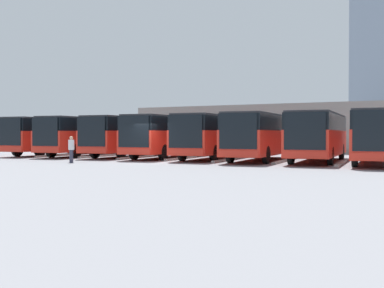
{
  "coord_description": "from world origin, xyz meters",
  "views": [
    {
      "loc": [
        -17.02,
        25.94,
        1.83
      ],
      "look_at": [
        -0.14,
        -5.57,
        1.08
      ],
      "focal_mm": 45.0,
      "sensor_mm": 36.0,
      "label": 1
    }
  ],
  "objects_px": {
    "bus_0": "(379,135)",
    "bus_1": "(319,135)",
    "bus_3": "(215,135)",
    "pedestrian": "(71,148)",
    "bus_4": "(169,135)",
    "bus_5": "(131,135)",
    "bus_6": "(89,135)",
    "bus_2": "(262,135)",
    "bus_7": "(56,135)"
  },
  "relations": [
    {
      "from": "bus_2",
      "to": "bus_3",
      "type": "bearing_deg",
      "value": -14.03
    },
    {
      "from": "pedestrian",
      "to": "bus_5",
      "type": "bearing_deg",
      "value": -16.65
    },
    {
      "from": "bus_0",
      "to": "bus_2",
      "type": "bearing_deg",
      "value": -7.31
    },
    {
      "from": "bus_5",
      "to": "pedestrian",
      "type": "xyz_separation_m",
      "value": [
        -1.56,
        8.66,
        -0.86
      ]
    },
    {
      "from": "bus_1",
      "to": "bus_2",
      "type": "relative_size",
      "value": 1.0
    },
    {
      "from": "bus_3",
      "to": "bus_5",
      "type": "height_order",
      "value": "same"
    },
    {
      "from": "bus_3",
      "to": "bus_6",
      "type": "bearing_deg",
      "value": -2.81
    },
    {
      "from": "bus_1",
      "to": "bus_3",
      "type": "relative_size",
      "value": 1.0
    },
    {
      "from": "bus_0",
      "to": "bus_7",
      "type": "height_order",
      "value": "same"
    },
    {
      "from": "bus_2",
      "to": "pedestrian",
      "type": "xyz_separation_m",
      "value": [
        9.78,
        8.08,
        -0.86
      ]
    },
    {
      "from": "bus_1",
      "to": "bus_5",
      "type": "relative_size",
      "value": 1.0
    },
    {
      "from": "bus_0",
      "to": "pedestrian",
      "type": "xyz_separation_m",
      "value": [
        17.34,
        7.88,
        -0.86
      ]
    },
    {
      "from": "bus_1",
      "to": "bus_7",
      "type": "height_order",
      "value": "same"
    },
    {
      "from": "bus_7",
      "to": "bus_4",
      "type": "bearing_deg",
      "value": 175.8
    },
    {
      "from": "bus_4",
      "to": "bus_7",
      "type": "bearing_deg",
      "value": -4.2
    },
    {
      "from": "bus_3",
      "to": "bus_0",
      "type": "bearing_deg",
      "value": 170.43
    },
    {
      "from": "bus_1",
      "to": "bus_4",
      "type": "relative_size",
      "value": 1.0
    },
    {
      "from": "bus_3",
      "to": "bus_6",
      "type": "relative_size",
      "value": 1.0
    },
    {
      "from": "bus_4",
      "to": "pedestrian",
      "type": "xyz_separation_m",
      "value": [
        2.22,
        8.4,
        -0.86
      ]
    },
    {
      "from": "bus_3",
      "to": "bus_4",
      "type": "bearing_deg",
      "value": -2.31
    },
    {
      "from": "bus_2",
      "to": "bus_4",
      "type": "bearing_deg",
      "value": -8.2
    },
    {
      "from": "bus_5",
      "to": "bus_6",
      "type": "xyz_separation_m",
      "value": [
        3.78,
        0.62,
        0.0
      ]
    },
    {
      "from": "bus_1",
      "to": "bus_4",
      "type": "height_order",
      "value": "same"
    },
    {
      "from": "pedestrian",
      "to": "bus_1",
      "type": "bearing_deg",
      "value": -84.76
    },
    {
      "from": "bus_1",
      "to": "bus_6",
      "type": "distance_m",
      "value": 18.91
    },
    {
      "from": "bus_2",
      "to": "bus_7",
      "type": "relative_size",
      "value": 1.0
    },
    {
      "from": "pedestrian",
      "to": "bus_4",
      "type": "bearing_deg",
      "value": -41.67
    },
    {
      "from": "bus_7",
      "to": "pedestrian",
      "type": "xyz_separation_m",
      "value": [
        -9.12,
        8.08,
        -0.86
      ]
    },
    {
      "from": "bus_3",
      "to": "bus_2",
      "type": "bearing_deg",
      "value": 165.97
    },
    {
      "from": "bus_4",
      "to": "bus_6",
      "type": "xyz_separation_m",
      "value": [
        7.56,
        0.36,
        0.0
      ]
    },
    {
      "from": "bus_2",
      "to": "bus_4",
      "type": "height_order",
      "value": "same"
    },
    {
      "from": "bus_5",
      "to": "pedestrian",
      "type": "height_order",
      "value": "bus_5"
    },
    {
      "from": "bus_6",
      "to": "bus_2",
      "type": "bearing_deg",
      "value": 174.37
    },
    {
      "from": "bus_2",
      "to": "bus_5",
      "type": "bearing_deg",
      "value": -8.72
    },
    {
      "from": "bus_3",
      "to": "pedestrian",
      "type": "distance_m",
      "value": 10.54
    },
    {
      "from": "bus_2",
      "to": "bus_6",
      "type": "xyz_separation_m",
      "value": [
        15.12,
        0.04,
        0.0
      ]
    },
    {
      "from": "bus_3",
      "to": "pedestrian",
      "type": "relative_size",
      "value": 6.76
    },
    {
      "from": "bus_2",
      "to": "pedestrian",
      "type": "distance_m",
      "value": 12.72
    },
    {
      "from": "bus_4",
      "to": "pedestrian",
      "type": "height_order",
      "value": "bus_4"
    },
    {
      "from": "bus_4",
      "to": "bus_1",
      "type": "bearing_deg",
      "value": 174.77
    },
    {
      "from": "bus_2",
      "to": "bus_3",
      "type": "distance_m",
      "value": 3.82
    },
    {
      "from": "bus_1",
      "to": "bus_4",
      "type": "distance_m",
      "value": 11.34
    },
    {
      "from": "bus_0",
      "to": "bus_5",
      "type": "xyz_separation_m",
      "value": [
        18.9,
        -0.78,
        0.0
      ]
    },
    {
      "from": "bus_0",
      "to": "bus_1",
      "type": "bearing_deg",
      "value": -15.25
    },
    {
      "from": "bus_0",
      "to": "bus_3",
      "type": "xyz_separation_m",
      "value": [
        11.34,
        -0.75,
        0.0
      ]
    },
    {
      "from": "bus_6",
      "to": "bus_7",
      "type": "bearing_deg",
      "value": -6.48
    },
    {
      "from": "bus_4",
      "to": "bus_6",
      "type": "relative_size",
      "value": 1.0
    },
    {
      "from": "bus_4",
      "to": "bus_6",
      "type": "distance_m",
      "value": 7.57
    },
    {
      "from": "bus_3",
      "to": "bus_7",
      "type": "relative_size",
      "value": 1.0
    },
    {
      "from": "bus_5",
      "to": "bus_7",
      "type": "distance_m",
      "value": 7.58
    }
  ]
}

